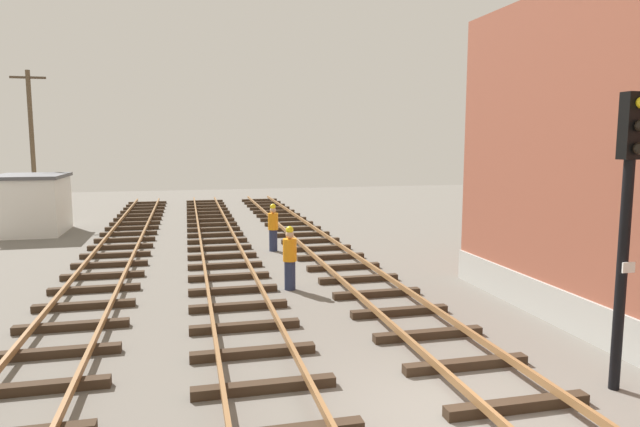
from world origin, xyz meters
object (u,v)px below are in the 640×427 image
control_hut (32,204)px  track_worker_distant (290,258)px  signal_mast (627,206)px  utility_pole_far (32,142)px  track_worker_foreground (273,228)px

control_hut → track_worker_distant: size_ratio=2.03×
signal_mast → control_hut: signal_mast is taller
utility_pole_far → track_worker_foreground: utility_pole_far is taller
utility_pole_far → track_worker_distant: utility_pole_far is taller
signal_mast → track_worker_foreground: size_ratio=2.72×
control_hut → track_worker_foreground: control_hut is taller
signal_mast → control_hut: size_ratio=1.34×
track_worker_distant → signal_mast: bearing=-61.1°
signal_mast → utility_pole_far: (-15.32, 25.81, 1.04)m
utility_pole_far → track_worker_foreground: size_ratio=4.33×
control_hut → track_worker_distant: (9.91, -12.72, -0.46)m
track_worker_foreground → utility_pole_far: bearing=133.2°
track_worker_distant → utility_pole_far: bearing=121.4°
signal_mast → control_hut: 25.04m
utility_pole_far → track_worker_foreground: bearing=-46.8°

